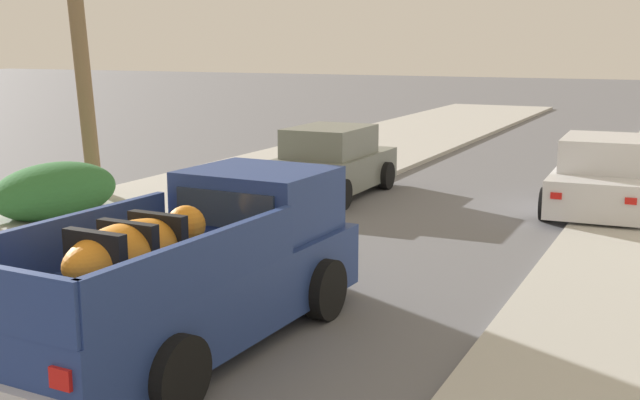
{
  "coord_description": "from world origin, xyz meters",
  "views": [
    {
      "loc": [
        4.52,
        -0.78,
        3.36
      ],
      "look_at": [
        -0.22,
        9.2,
        1.2
      ],
      "focal_mm": 45.1,
      "sensor_mm": 36.0,
      "label": 1
    }
  ],
  "objects": [
    {
      "name": "hedge_bush",
      "position": [
        -6.66,
        10.82,
        0.55
      ],
      "size": [
        1.8,
        2.8,
        1.1
      ],
      "primitive_type": "ellipsoid",
      "color": "#2D6B33",
      "rests_on": "ground"
    },
    {
      "name": "sidewalk_left",
      "position": [
        -5.07,
        12.0,
        0.06
      ],
      "size": [
        5.2,
        60.0,
        0.12
      ],
      "primitive_type": "cube",
      "color": "#B2AFA8",
      "rests_on": "ground"
    },
    {
      "name": "car_left_near",
      "position": [
        2.81,
        16.07,
        0.71
      ],
      "size": [
        2.15,
        4.32,
        1.54
      ],
      "color": "silver",
      "rests_on": "ground"
    },
    {
      "name": "pickup_truck",
      "position": [
        -0.54,
        6.51,
        0.81
      ],
      "size": [
        2.38,
        5.29,
        1.8
      ],
      "color": "navy",
      "rests_on": "ground"
    },
    {
      "name": "car_left_mid",
      "position": [
        -2.93,
        15.34,
        0.71
      ],
      "size": [
        2.05,
        4.27,
        1.54
      ],
      "color": "slate",
      "rests_on": "ground"
    },
    {
      "name": "curb_left",
      "position": [
        -3.87,
        12.0,
        0.05
      ],
      "size": [
        0.16,
        60.0,
        0.1
      ],
      "primitive_type": "cube",
      "color": "silver",
      "rests_on": "ground"
    }
  ]
}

